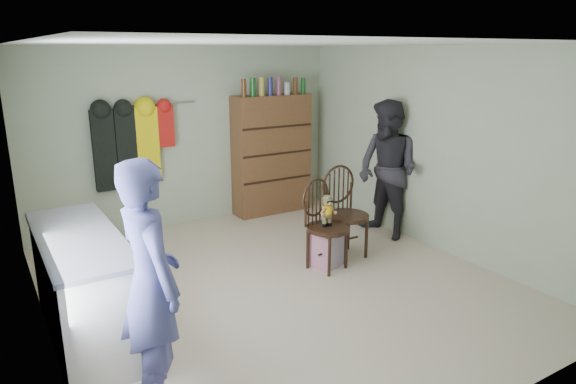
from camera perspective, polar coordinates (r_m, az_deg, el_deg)
ground_plane at (r=5.63m, az=-1.12°, el=-10.18°), size 5.00×5.00×0.00m
room_walls at (r=5.61m, az=-3.98°, el=6.61°), size 5.00×5.00×5.00m
counter at (r=4.84m, az=-21.75°, el=-9.68°), size 0.64×1.86×0.94m
chair_front at (r=5.85m, az=4.04°, el=-3.04°), size 0.57×0.57×1.04m
chair_far at (r=6.23m, az=6.29°, el=-1.83°), size 0.50×0.50×1.11m
striped_bag at (r=6.05m, az=4.37°, el=-6.23°), size 0.47×0.41×0.41m
person_left at (r=3.73m, az=-15.04°, el=-9.68°), size 0.49×0.69×1.77m
person_right at (r=6.88m, az=11.00°, el=2.41°), size 0.75×0.94×1.83m
dresser at (r=7.84m, az=-1.82°, el=4.26°), size 1.20×0.39×2.07m
coat_rack at (r=7.08m, az=-16.99°, el=5.14°), size 1.42×0.12×1.09m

